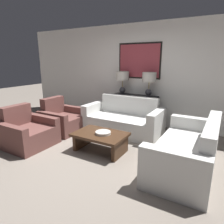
{
  "coord_description": "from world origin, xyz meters",
  "views": [
    {
      "loc": [
        2.09,
        -2.68,
        1.73
      ],
      "look_at": [
        0.03,
        0.89,
        0.65
      ],
      "focal_mm": 32.0,
      "sensor_mm": 36.0,
      "label": 1
    }
  ],
  "objects_px": {
    "table_lamp_right": "(149,79)",
    "armchair_near_back_wall": "(63,120)",
    "console_table": "(134,110)",
    "couch_by_side": "(188,152)",
    "couch_by_back_wall": "(124,120)",
    "coffee_table": "(100,138)",
    "decorative_bowl": "(103,133)",
    "table_lamp_left": "(123,78)",
    "armchair_near_camera": "(27,133)"
  },
  "relations": [
    {
      "from": "table_lamp_right",
      "to": "armchair_near_back_wall",
      "type": "distance_m",
      "value": 2.39
    },
    {
      "from": "console_table",
      "to": "couch_by_side",
      "type": "relative_size",
      "value": 0.65
    },
    {
      "from": "table_lamp_right",
      "to": "couch_by_back_wall",
      "type": "height_order",
      "value": "table_lamp_right"
    },
    {
      "from": "couch_by_back_wall",
      "to": "coffee_table",
      "type": "bearing_deg",
      "value": -85.4
    },
    {
      "from": "console_table",
      "to": "couch_by_side",
      "type": "distance_m",
      "value": 2.36
    },
    {
      "from": "decorative_bowl",
      "to": "armchair_near_back_wall",
      "type": "height_order",
      "value": "armchair_near_back_wall"
    },
    {
      "from": "console_table",
      "to": "table_lamp_right",
      "type": "bearing_deg",
      "value": 0.0
    },
    {
      "from": "couch_by_side",
      "to": "table_lamp_left",
      "type": "bearing_deg",
      "value": 141.05
    },
    {
      "from": "couch_by_side",
      "to": "coffee_table",
      "type": "distance_m",
      "value": 1.59
    },
    {
      "from": "couch_by_back_wall",
      "to": "table_lamp_right",
      "type": "bearing_deg",
      "value": 59.93
    },
    {
      "from": "table_lamp_left",
      "to": "armchair_near_back_wall",
      "type": "bearing_deg",
      "value": -127.0
    },
    {
      "from": "table_lamp_right",
      "to": "coffee_table",
      "type": "distance_m",
      "value": 2.1
    },
    {
      "from": "coffee_table",
      "to": "armchair_near_camera",
      "type": "bearing_deg",
      "value": -160.59
    },
    {
      "from": "couch_by_back_wall",
      "to": "couch_by_side",
      "type": "xyz_separation_m",
      "value": [
        1.68,
        -1.01,
        0.0
      ]
    },
    {
      "from": "couch_by_back_wall",
      "to": "armchair_near_camera",
      "type": "xyz_separation_m",
      "value": [
        -1.37,
        -1.7,
        -0.02
      ]
    },
    {
      "from": "decorative_bowl",
      "to": "console_table",
      "type": "bearing_deg",
      "value": 95.04
    },
    {
      "from": "console_table",
      "to": "armchair_near_camera",
      "type": "distance_m",
      "value": 2.72
    },
    {
      "from": "decorative_bowl",
      "to": "armchair_near_camera",
      "type": "relative_size",
      "value": 0.32
    },
    {
      "from": "table_lamp_left",
      "to": "couch_by_side",
      "type": "bearing_deg",
      "value": -38.95
    },
    {
      "from": "decorative_bowl",
      "to": "armchair_near_camera",
      "type": "distance_m",
      "value": 1.62
    },
    {
      "from": "table_lamp_right",
      "to": "armchair_near_camera",
      "type": "distance_m",
      "value": 3.08
    },
    {
      "from": "console_table",
      "to": "couch_by_back_wall",
      "type": "xyz_separation_m",
      "value": [
        0.0,
        -0.65,
        -0.12
      ]
    },
    {
      "from": "table_lamp_right",
      "to": "armchair_near_back_wall",
      "type": "height_order",
      "value": "table_lamp_right"
    },
    {
      "from": "table_lamp_left",
      "to": "couch_by_back_wall",
      "type": "relative_size",
      "value": 0.33
    },
    {
      "from": "table_lamp_left",
      "to": "couch_by_side",
      "type": "xyz_separation_m",
      "value": [
        2.05,
        -1.66,
        -0.96
      ]
    },
    {
      "from": "table_lamp_left",
      "to": "armchair_near_camera",
      "type": "xyz_separation_m",
      "value": [
        -0.99,
        -2.35,
        -0.98
      ]
    },
    {
      "from": "couch_by_back_wall",
      "to": "table_lamp_left",
      "type": "bearing_deg",
      "value": 120.07
    },
    {
      "from": "coffee_table",
      "to": "armchair_near_back_wall",
      "type": "bearing_deg",
      "value": 160.59
    },
    {
      "from": "coffee_table",
      "to": "armchair_near_camera",
      "type": "relative_size",
      "value": 1.09
    },
    {
      "from": "decorative_bowl",
      "to": "armchair_near_back_wall",
      "type": "distance_m",
      "value": 1.62
    },
    {
      "from": "couch_by_side",
      "to": "armchair_near_camera",
      "type": "relative_size",
      "value": 2.03
    },
    {
      "from": "couch_by_back_wall",
      "to": "couch_by_side",
      "type": "bearing_deg",
      "value": -31.12
    },
    {
      "from": "couch_by_side",
      "to": "console_table",
      "type": "bearing_deg",
      "value": 135.33
    },
    {
      "from": "decorative_bowl",
      "to": "armchair_near_back_wall",
      "type": "xyz_separation_m",
      "value": [
        -1.53,
        0.52,
        -0.12
      ]
    },
    {
      "from": "couch_by_back_wall",
      "to": "armchair_near_camera",
      "type": "height_order",
      "value": "couch_by_back_wall"
    },
    {
      "from": "table_lamp_left",
      "to": "decorative_bowl",
      "type": "bearing_deg",
      "value": -73.72
    },
    {
      "from": "coffee_table",
      "to": "armchair_near_back_wall",
      "type": "relative_size",
      "value": 1.09
    },
    {
      "from": "console_table",
      "to": "table_lamp_right",
      "type": "relative_size",
      "value": 1.97
    },
    {
      "from": "couch_by_back_wall",
      "to": "couch_by_side",
      "type": "height_order",
      "value": "same"
    },
    {
      "from": "couch_by_back_wall",
      "to": "decorative_bowl",
      "type": "relative_size",
      "value": 6.35
    },
    {
      "from": "armchair_near_camera",
      "to": "table_lamp_right",
      "type": "bearing_deg",
      "value": 53.44
    },
    {
      "from": "couch_by_back_wall",
      "to": "armchair_near_back_wall",
      "type": "xyz_separation_m",
      "value": [
        -1.37,
        -0.67,
        -0.02
      ]
    },
    {
      "from": "table_lamp_right",
      "to": "coffee_table",
      "type": "bearing_deg",
      "value": -98.64
    },
    {
      "from": "coffee_table",
      "to": "armchair_near_back_wall",
      "type": "distance_m",
      "value": 1.55
    },
    {
      "from": "table_lamp_left",
      "to": "table_lamp_right",
      "type": "xyz_separation_m",
      "value": [
        0.75,
        0.0,
        0.0
      ]
    },
    {
      "from": "table_lamp_left",
      "to": "armchair_near_back_wall",
      "type": "xyz_separation_m",
      "value": [
        -0.99,
        -1.32,
        -0.98
      ]
    },
    {
      "from": "coffee_table",
      "to": "decorative_bowl",
      "type": "distance_m",
      "value": 0.14
    },
    {
      "from": "couch_by_side",
      "to": "armchair_near_back_wall",
      "type": "distance_m",
      "value": 3.06
    },
    {
      "from": "couch_by_side",
      "to": "coffee_table",
      "type": "relative_size",
      "value": 1.87
    },
    {
      "from": "console_table",
      "to": "table_lamp_left",
      "type": "xyz_separation_m",
      "value": [
        -0.37,
        0.0,
        0.84
      ]
    }
  ]
}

